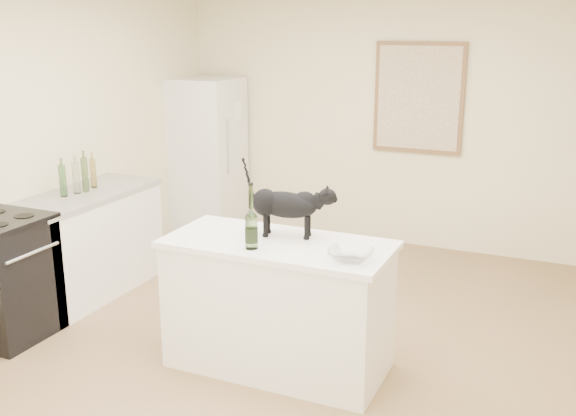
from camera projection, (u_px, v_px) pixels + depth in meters
The scene contains 16 objects.
floor at pixel (277, 350), 4.84m from camera, with size 5.50×5.50×0.00m, color #926D4D.
wall_back at pixel (389, 121), 6.91m from camera, with size 4.50×4.50×0.00m, color #F0E6BA.
wall_left at pixel (22, 149), 5.37m from camera, with size 5.50×5.50×0.00m, color #F0E6BA.
island_base at pixel (278, 308), 4.50m from camera, with size 1.44×0.67×0.86m, color white.
island_top at pixel (278, 244), 4.38m from camera, with size 1.50×0.70×0.04m, color white.
left_cabinets at pixel (86, 246), 5.75m from camera, with size 0.60×1.40×0.86m, color white.
left_countertop at pixel (82, 195), 5.63m from camera, with size 0.62×1.44×0.04m, color gray.
stove at pixel (4, 279), 4.95m from camera, with size 0.60×0.60×0.90m, color black.
fridge at pixel (207, 156), 7.44m from camera, with size 0.68×0.68×1.70m, color white.
artwork_frame at pixel (419, 98), 6.69m from camera, with size 0.90×0.03×1.10m, color brown.
artwork_canvas at pixel (418, 98), 6.68m from camera, with size 0.82×0.00×1.02m, color beige.
black_cat at pixel (286, 208), 4.44m from camera, with size 0.56×0.17×0.39m, color black, non-canonical shape.
wine_bottle at pixel (251, 220), 4.19m from camera, with size 0.08×0.08×0.38m, color #355823.
glass_bowl at pixel (351, 255), 4.02m from camera, with size 0.27×0.27×0.07m, color white.
fridge_paper at pixel (236, 111), 7.22m from camera, with size 0.01×0.15×0.19m, color white.
counter_bottle_cluster at pixel (79, 177), 5.60m from camera, with size 0.12×0.41×0.29m.
Camera 1 is at (1.85, -3.97, 2.29)m, focal length 41.82 mm.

